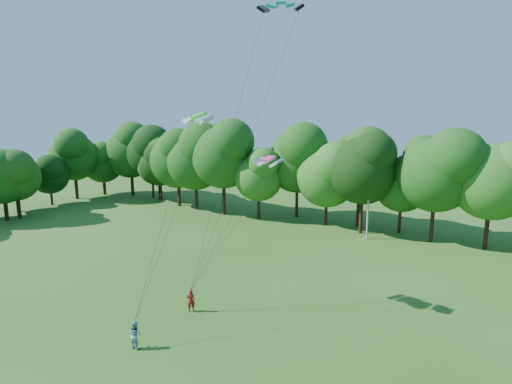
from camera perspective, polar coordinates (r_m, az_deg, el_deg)
The scene contains 10 objects.
ground at distance 24.63m, azimuth -21.34°, elevation -23.88°, with size 160.00×160.00×0.00m, color #274D15.
utility_pole at distance 47.28m, azimuth 15.73°, elevation -1.80°, with size 1.56×0.19×7.79m.
kite_flyer_left at distance 29.95m, azimuth -9.30°, elevation -15.05°, with size 0.60×0.39×1.64m, color maroon.
kite_flyer_right at distance 26.45m, azimuth -16.90°, elevation -18.90°, with size 0.83×0.65×1.71m, color #88A7BD.
kite_teal at distance 31.61m, azimuth 3.62°, elevation 25.41°, with size 3.51×2.55×0.64m.
kite_green at distance 28.73m, azimuth -8.21°, elevation 10.76°, with size 2.75×1.82×0.52m.
kite_pink at distance 27.42m, azimuth 1.75°, elevation 4.77°, with size 2.11×1.19×0.38m.
tree_back_west at distance 70.61m, azimuth -13.81°, elevation 4.88°, with size 8.09×8.09×11.77m.
tree_back_center at distance 48.96m, azimuth 15.06°, elevation 3.43°, with size 8.87×8.87×12.91m.
tree_flank_west at distance 64.04m, azimuth -31.18°, elevation 2.39°, with size 7.13×7.13×10.36m.
Camera 1 is at (16.86, -11.81, 13.53)m, focal length 28.00 mm.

